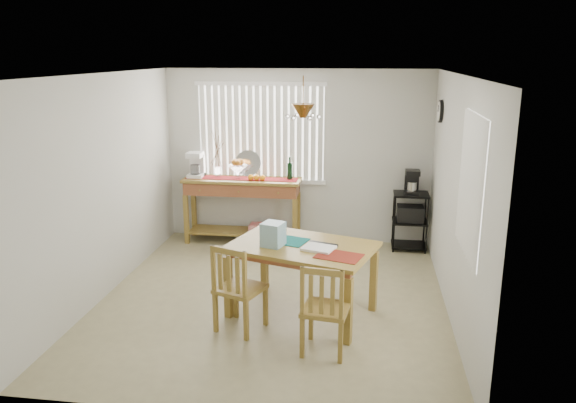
# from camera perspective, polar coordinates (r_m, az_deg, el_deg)

# --- Properties ---
(ground) EXTENTS (4.00, 4.50, 0.01)m
(ground) POSITION_cam_1_polar(r_m,az_deg,el_deg) (6.76, -1.52, -9.85)
(ground) COLOR tan
(room_shell) EXTENTS (4.20, 4.70, 2.70)m
(room_shell) POSITION_cam_1_polar(r_m,az_deg,el_deg) (6.25, -1.57, 4.47)
(room_shell) COLOR beige
(room_shell) RESTS_ON ground
(sideboard) EXTENTS (1.77, 0.50, 0.99)m
(sideboard) POSITION_cam_1_polar(r_m,az_deg,el_deg) (8.49, -4.60, 0.69)
(sideboard) COLOR olive
(sideboard) RESTS_ON ground
(sideboard_items) EXTENTS (1.68, 0.42, 0.76)m
(sideboard_items) POSITION_cam_1_polar(r_m,az_deg,el_deg) (8.49, -6.56, 3.43)
(sideboard_items) COLOR maroon
(sideboard_items) RESTS_ON sideboard
(wire_cart) EXTENTS (0.50, 0.40, 0.85)m
(wire_cart) POSITION_cam_1_polar(r_m,az_deg,el_deg) (8.40, 12.29, -1.42)
(wire_cart) COLOR black
(wire_cart) RESTS_ON ground
(cart_items) EXTENTS (0.20, 0.24, 0.35)m
(cart_items) POSITION_cam_1_polar(r_m,az_deg,el_deg) (8.28, 12.48, 1.92)
(cart_items) COLOR black
(cart_items) RESTS_ON wire_cart
(dining_table) EXTENTS (1.73, 1.38, 0.81)m
(dining_table) POSITION_cam_1_polar(r_m,az_deg,el_deg) (6.12, 1.44, -5.24)
(dining_table) COLOR olive
(dining_table) RESTS_ON ground
(table_items) EXTENTS (1.13, 0.86, 0.26)m
(table_items) POSITION_cam_1_polar(r_m,az_deg,el_deg) (6.01, -0.34, -3.71)
(table_items) COLOR #126563
(table_items) RESTS_ON dining_table
(chair_left) EXTENTS (0.57, 0.57, 0.95)m
(chair_left) POSITION_cam_1_polar(r_m,az_deg,el_deg) (5.87, -5.10, -8.81)
(chair_left) COLOR olive
(chair_left) RESTS_ON ground
(chair_right) EXTENTS (0.48, 0.48, 0.93)m
(chair_right) POSITION_cam_1_polar(r_m,az_deg,el_deg) (5.44, 3.75, -10.91)
(chair_right) COLOR olive
(chair_right) RESTS_ON ground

